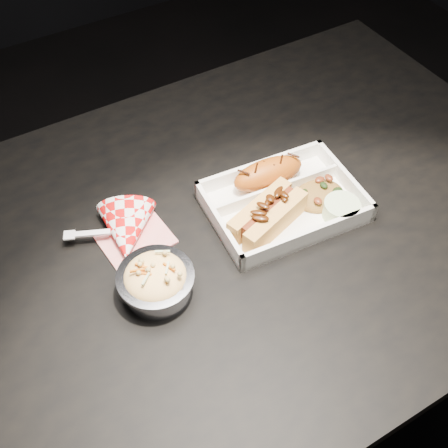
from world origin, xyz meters
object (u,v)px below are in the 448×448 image
at_px(hotdog, 268,214).
at_px(napkin_fork, 126,232).
at_px(foil_coleslaw_cup, 156,280).
at_px(food_tray, 283,204).
at_px(dining_table, 230,257).
at_px(fried_pastry, 268,173).

bearing_deg(hotdog, napkin_fork, 137.66).
bearing_deg(foil_coleslaw_cup, food_tray, 9.88).
xyz_separation_m(dining_table, hotdog, (0.05, -0.04, 0.12)).
bearing_deg(foil_coleslaw_cup, fried_pastry, 20.75).
relative_size(dining_table, foil_coleslaw_cup, 10.37).
bearing_deg(dining_table, foil_coleslaw_cup, -160.12).
height_order(dining_table, napkin_fork, napkin_fork).
bearing_deg(fried_pastry, dining_table, -157.85).
distance_m(dining_table, food_tray, 0.14).
relative_size(food_tray, fried_pastry, 2.04).
height_order(food_tray, fried_pastry, fried_pastry).
bearing_deg(dining_table, fried_pastry, 22.15).
bearing_deg(food_tray, foil_coleslaw_cup, -164.98).
xyz_separation_m(dining_table, food_tray, (0.10, -0.01, 0.10)).
bearing_deg(food_tray, fried_pastry, 90.00).
relative_size(dining_table, napkin_fork, 7.39).
height_order(dining_table, food_tray, food_tray).
xyz_separation_m(food_tray, foil_coleslaw_cup, (-0.26, -0.05, 0.02)).
distance_m(foil_coleslaw_cup, napkin_fork, 0.12).
distance_m(fried_pastry, hotdog, 0.09).
xyz_separation_m(dining_table, foil_coleslaw_cup, (-0.16, -0.06, 0.12)).
xyz_separation_m(fried_pastry, napkin_fork, (-0.26, 0.02, -0.02)).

